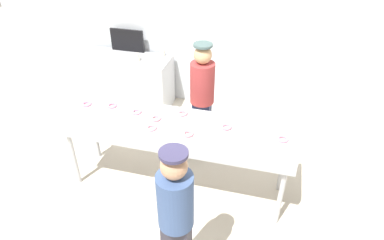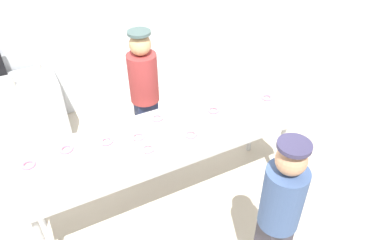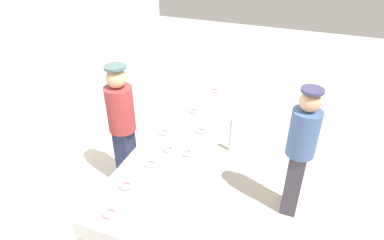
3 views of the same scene
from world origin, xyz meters
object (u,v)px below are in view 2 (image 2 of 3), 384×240
at_px(strawberry_donut_0, 138,136).
at_px(strawberry_donut_7, 148,148).
at_px(strawberry_donut_1, 66,149).
at_px(paper_cup_0, 37,65).
at_px(paper_cup_1, 11,82).
at_px(strawberry_donut_6, 107,141).
at_px(strawberry_donut_5, 157,118).
at_px(worker_baker, 145,92).
at_px(strawberry_donut_4, 267,97).
at_px(strawberry_donut_8, 28,164).
at_px(fryer_conveyor, 164,138).
at_px(customer_waiting, 278,216).
at_px(strawberry_donut_3, 213,110).
at_px(strawberry_donut_2, 191,134).

relative_size(strawberry_donut_0, strawberry_donut_7, 1.00).
bearing_deg(strawberry_donut_1, paper_cup_0, 89.48).
bearing_deg(paper_cup_1, paper_cup_0, 40.82).
relative_size(strawberry_donut_6, paper_cup_1, 1.04).
bearing_deg(strawberry_donut_5, strawberry_donut_0, -145.54).
relative_size(strawberry_donut_1, worker_baker, 0.08).
bearing_deg(strawberry_donut_4, strawberry_donut_8, 177.42).
relative_size(worker_baker, paper_cup_1, 13.78).
relative_size(strawberry_donut_5, strawberry_donut_6, 1.00).
relative_size(strawberry_donut_8, paper_cup_1, 1.04).
bearing_deg(strawberry_donut_4, paper_cup_0, 135.75).
xyz_separation_m(fryer_conveyor, strawberry_donut_6, (-0.52, 0.09, 0.11)).
xyz_separation_m(strawberry_donut_1, customer_waiting, (1.26, -1.39, -0.10)).
relative_size(strawberry_donut_3, paper_cup_0, 1.04).
height_order(strawberry_donut_2, strawberry_donut_4, same).
height_order(worker_baker, customer_waiting, worker_baker).
distance_m(worker_baker, paper_cup_0, 1.55).
bearing_deg(fryer_conveyor, paper_cup_1, 124.81).
bearing_deg(paper_cup_1, strawberry_donut_2, -53.80).
distance_m(fryer_conveyor, strawberry_donut_8, 1.20).
distance_m(strawberry_donut_1, customer_waiting, 1.88).
bearing_deg(strawberry_donut_1, worker_baker, 33.11).
distance_m(strawberry_donut_2, strawberry_donut_3, 0.45).
relative_size(strawberry_donut_6, strawberry_donut_8, 1.00).
bearing_deg(strawberry_donut_5, strawberry_donut_7, -123.56).
bearing_deg(strawberry_donut_7, strawberry_donut_2, -0.08).
xyz_separation_m(paper_cup_0, paper_cup_1, (-0.33, -0.29, 0.00)).
bearing_deg(paper_cup_0, strawberry_donut_4, -44.25).
height_order(strawberry_donut_3, strawberry_donut_6, same).
distance_m(strawberry_donut_2, strawberry_donut_5, 0.42).
relative_size(strawberry_donut_6, strawberry_donut_7, 1.00).
height_order(strawberry_donut_0, strawberry_donut_7, same).
relative_size(fryer_conveyor, customer_waiting, 1.70).
height_order(customer_waiting, paper_cup_0, customer_waiting).
height_order(customer_waiting, paper_cup_1, customer_waiting).
bearing_deg(paper_cup_1, worker_baker, -34.97).
bearing_deg(strawberry_donut_8, customer_waiting, -40.34).
distance_m(strawberry_donut_1, strawberry_donut_4, 2.08).
bearing_deg(strawberry_donut_4, strawberry_donut_2, -170.33).
distance_m(strawberry_donut_2, paper_cup_1, 2.34).
distance_m(strawberry_donut_4, worker_baker, 1.35).
distance_m(strawberry_donut_1, worker_baker, 1.19).
distance_m(strawberry_donut_0, strawberry_donut_7, 0.20).
height_order(strawberry_donut_3, paper_cup_1, strawberry_donut_3).
height_order(strawberry_donut_4, paper_cup_1, strawberry_donut_4).
distance_m(strawberry_donut_1, strawberry_donut_3, 1.45).
bearing_deg(strawberry_donut_7, fryer_conveyor, 37.95).
xyz_separation_m(strawberry_donut_1, paper_cup_0, (0.02, 1.85, -0.05)).
height_order(strawberry_donut_1, strawberry_donut_3, same).
bearing_deg(paper_cup_1, strawberry_donut_3, -43.10).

